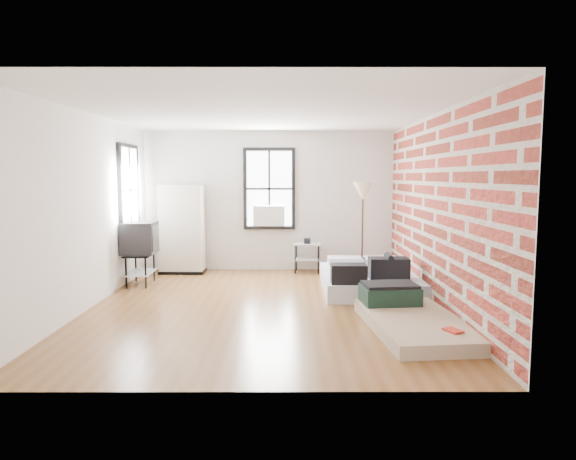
{
  "coord_description": "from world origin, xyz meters",
  "views": [
    {
      "loc": [
        0.36,
        -7.36,
        1.9
      ],
      "look_at": [
        0.37,
        0.3,
        1.1
      ],
      "focal_mm": 32.0,
      "sensor_mm": 36.0,
      "label": 1
    }
  ],
  "objects_px": {
    "mattress_bare": "(409,316)",
    "tv_stand": "(140,240)",
    "side_table": "(307,249)",
    "mattress_main": "(369,278)",
    "wardrobe": "(182,229)",
    "floor_lamp": "(363,195)"
  },
  "relations": [
    {
      "from": "mattress_bare",
      "to": "tv_stand",
      "type": "xyz_separation_m",
      "value": [
        -4.12,
        2.54,
        0.66
      ]
    },
    {
      "from": "side_table",
      "to": "mattress_main",
      "type": "bearing_deg",
      "value": -58.22
    },
    {
      "from": "wardrobe",
      "to": "tv_stand",
      "type": "distance_m",
      "value": 1.23
    },
    {
      "from": "mattress_main",
      "to": "tv_stand",
      "type": "relative_size",
      "value": 1.94
    },
    {
      "from": "wardrobe",
      "to": "tv_stand",
      "type": "relative_size",
      "value": 1.56
    },
    {
      "from": "mattress_main",
      "to": "side_table",
      "type": "distance_m",
      "value": 1.89
    },
    {
      "from": "wardrobe",
      "to": "tv_stand",
      "type": "xyz_separation_m",
      "value": [
        -0.51,
        -1.12,
        -0.07
      ]
    },
    {
      "from": "mattress_main",
      "to": "mattress_bare",
      "type": "bearing_deg",
      "value": -85.04
    },
    {
      "from": "wardrobe",
      "to": "tv_stand",
      "type": "height_order",
      "value": "wardrobe"
    },
    {
      "from": "wardrobe",
      "to": "side_table",
      "type": "bearing_deg",
      "value": 2.55
    },
    {
      "from": "side_table",
      "to": "floor_lamp",
      "type": "relative_size",
      "value": 0.38
    },
    {
      "from": "wardrobe",
      "to": "floor_lamp",
      "type": "relative_size",
      "value": 0.96
    },
    {
      "from": "wardrobe",
      "to": "floor_lamp",
      "type": "distance_m",
      "value": 3.57
    },
    {
      "from": "side_table",
      "to": "tv_stand",
      "type": "height_order",
      "value": "tv_stand"
    },
    {
      "from": "wardrobe",
      "to": "tv_stand",
      "type": "bearing_deg",
      "value": -113.46
    },
    {
      "from": "mattress_main",
      "to": "tv_stand",
      "type": "height_order",
      "value": "tv_stand"
    },
    {
      "from": "mattress_bare",
      "to": "wardrobe",
      "type": "distance_m",
      "value": 5.2
    },
    {
      "from": "mattress_main",
      "to": "mattress_bare",
      "type": "distance_m",
      "value": 2.15
    },
    {
      "from": "mattress_main",
      "to": "floor_lamp",
      "type": "relative_size",
      "value": 1.19
    },
    {
      "from": "mattress_bare",
      "to": "floor_lamp",
      "type": "height_order",
      "value": "floor_lamp"
    },
    {
      "from": "tv_stand",
      "to": "floor_lamp",
      "type": "bearing_deg",
      "value": 7.01
    },
    {
      "from": "side_table",
      "to": "floor_lamp",
      "type": "bearing_deg",
      "value": -28.01
    }
  ]
}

